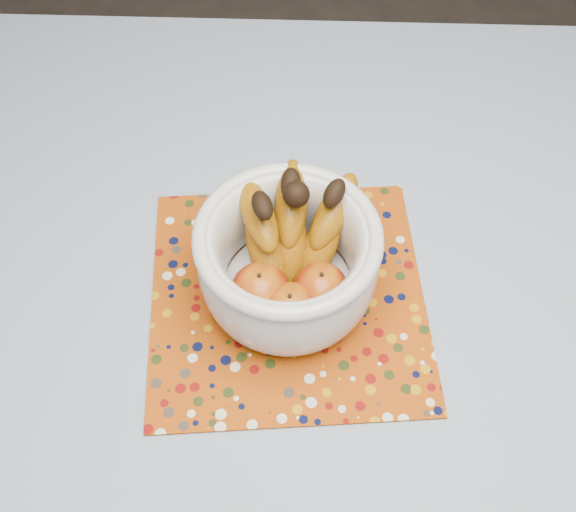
# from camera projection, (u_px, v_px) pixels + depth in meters

# --- Properties ---
(table) EXTENTS (1.20, 1.20, 0.75)m
(table) POSITION_uv_depth(u_px,v_px,m) (373.00, 389.00, 0.89)
(table) COLOR brown
(table) RESTS_ON ground
(tablecloth) EXTENTS (1.32, 1.32, 0.01)m
(tablecloth) POSITION_uv_depth(u_px,v_px,m) (380.00, 363.00, 0.83)
(tablecloth) COLOR slate
(tablecloth) RESTS_ON table
(placemat) EXTENTS (0.38, 0.38, 0.00)m
(placemat) POSITION_uv_depth(u_px,v_px,m) (288.00, 296.00, 0.87)
(placemat) COLOR #953A08
(placemat) RESTS_ON tablecloth
(fruit_bowl) EXTENTS (0.24, 0.24, 0.17)m
(fruit_bowl) POSITION_uv_depth(u_px,v_px,m) (290.00, 253.00, 0.81)
(fruit_bowl) COLOR silver
(fruit_bowl) RESTS_ON placemat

